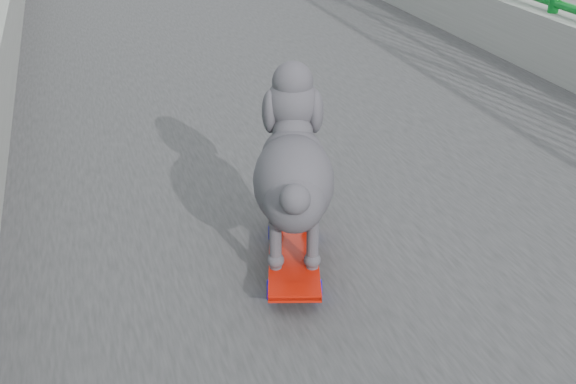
% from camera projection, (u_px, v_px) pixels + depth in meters
% --- Properties ---
extents(skateboard, '(0.27, 0.50, 0.06)m').
position_uv_depth(skateboard, '(293.00, 252.00, 1.94)').
color(skateboard, red).
rests_on(skateboard, footbridge).
extents(poodle, '(0.32, 0.52, 0.45)m').
position_uv_depth(poodle, '(293.00, 169.00, 1.85)').
color(poodle, '#272429').
rests_on(poodle, skateboard).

